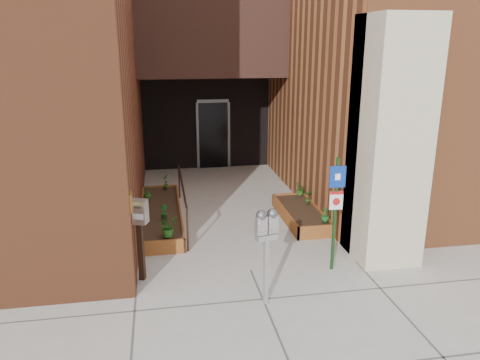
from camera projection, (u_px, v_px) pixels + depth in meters
name	position (u px, v px, depth m)	size (l,w,h in m)	color
ground	(251.00, 270.00, 8.38)	(80.00, 80.00, 0.00)	#9E9991
architecture	(199.00, 4.00, 13.44)	(20.00, 14.60, 10.00)	brown
planter_left	(161.00, 216.00, 10.64)	(0.90, 3.60, 0.30)	brown
planter_right	(301.00, 215.00, 10.69)	(0.80, 2.20, 0.30)	brown
handrail	(182.00, 189.00, 10.50)	(0.04, 3.34, 0.90)	black
parking_meter	(267.00, 232.00, 6.98)	(0.36, 0.20, 1.57)	#A2A1A4
sign_post	(336.00, 203.00, 8.06)	(0.28, 0.07, 2.07)	#133413
payment_dropbox	(139.00, 223.00, 7.78)	(0.34, 0.29, 1.44)	black
shrub_left_a	(168.00, 226.00, 9.04)	(0.37, 0.37, 0.41)	#265F1B
shrub_left_b	(164.00, 212.00, 9.91)	(0.18, 0.18, 0.32)	#18561C
shrub_left_c	(147.00, 192.00, 11.22)	(0.18, 0.18, 0.32)	#2B5D1A
shrub_left_d	(166.00, 181.00, 12.00)	(0.20, 0.20, 0.38)	#28631C
shrub_right_a	(325.00, 215.00, 9.79)	(0.17, 0.17, 0.30)	#19591E
shrub_right_b	(308.00, 197.00, 10.88)	(0.17, 0.17, 0.33)	#245217
shrub_right_c	(300.00, 189.00, 11.49)	(0.27, 0.27, 0.30)	#29611B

